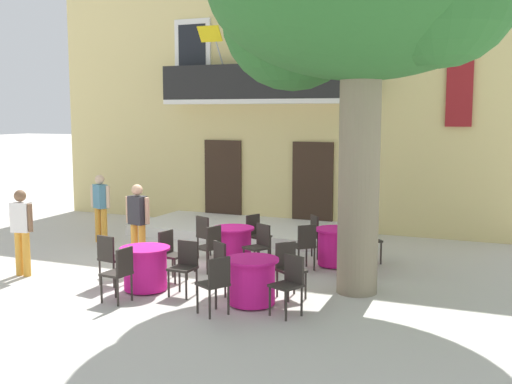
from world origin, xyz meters
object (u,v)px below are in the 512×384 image
Objects in this scene: cafe_chair_middle_2 at (368,237)px; cafe_chair_far_side_2 at (256,233)px; cafe_chair_middle_3 at (319,233)px; pedestrian_by_tree at (100,204)px; cafe_chair_front_2 at (170,252)px; cafe_chair_far_side_3 at (206,234)px; cafe_chair_middle_1 at (361,247)px; cafe_chair_front_1 at (185,264)px; cafe_chair_front_0 at (120,271)px; cafe_chair_front_3 at (110,256)px; cafe_chair_far_side_0 at (210,245)px; cafe_table_front at (145,268)px; cafe_chair_far_side_1 at (259,244)px; pedestrian_near_entrance at (138,221)px; cafe_chair_near_tree_2 at (289,281)px; cafe_chair_middle_0 at (304,244)px; cafe_table_middle at (336,247)px; pedestrian_mid_plaza at (22,228)px; cafe_table_near_tree at (252,281)px; cafe_table_far_side at (233,245)px; cafe_chair_near_tree_1 at (215,281)px; cafe_chair_near_tree_3 at (289,266)px; cafe_chair_near_tree_0 at (225,264)px.

cafe_chair_far_side_2 is (-2.26, -0.53, 0.00)m from cafe_chair_middle_2.
cafe_chair_middle_3 is (-1.04, -0.02, 0.00)m from cafe_chair_middle_2.
cafe_chair_front_2 is at bearing -35.08° from pedestrian_by_tree.
cafe_chair_far_side_2 is 1.00× the size of cafe_chair_far_side_3.
cafe_chair_middle_1 is 1.00× the size of cafe_chair_front_1.
cafe_chair_front_3 is at bearing 134.11° from cafe_chair_front_0.
cafe_chair_middle_3 is 2.52m from cafe_chair_far_side_0.
cafe_chair_far_side_3 is (-0.13, 2.52, 0.14)m from cafe_table_front.
cafe_chair_middle_3 is 1.00× the size of cafe_chair_front_0.
cafe_chair_far_side_1 is 0.57× the size of pedestrian_by_tree.
pedestrian_near_entrance is (-0.26, 1.27, 0.41)m from cafe_chair_front_3.
cafe_chair_near_tree_2 is at bearing -4.79° from cafe_chair_front_3.
cafe_chair_front_2 is (-1.96, -2.77, 0.00)m from cafe_chair_middle_3.
cafe_chair_middle_0 is 1.00× the size of cafe_chair_front_3.
cafe_table_middle is 0.95× the size of cafe_chair_far_side_2.
cafe_chair_middle_1 is 0.56× the size of pedestrian_mid_plaza.
cafe_chair_front_0 and cafe_chair_front_3 have the same top height.
cafe_chair_middle_0 is at bearing 49.25° from cafe_table_front.
pedestrian_near_entrance reaches higher than cafe_chair_middle_2.
cafe_chair_middle_1 is 1.00× the size of cafe_chair_far_side_2.
cafe_chair_far_side_2 is 0.57× the size of pedestrian_by_tree.
cafe_chair_middle_3 is 5.92m from pedestrian_mid_plaza.
cafe_table_near_tree is 2.73m from cafe_table_far_side.
cafe_chair_front_1 is at bearing -123.33° from cafe_chair_middle_2.
cafe_chair_far_side_1 reaches higher than cafe_table_far_side.
pedestrian_mid_plaza reaches higher than cafe_chair_far_side_1.
cafe_chair_middle_2 is at bearing 41.08° from cafe_chair_far_side_1.
cafe_chair_middle_2 is 4.10m from cafe_chair_front_2.
cafe_chair_near_tree_1 is 4.47m from cafe_chair_middle_2.
cafe_table_front is at bearing -130.38° from cafe_table_middle.
pedestrian_by_tree is at bearing 142.65° from cafe_chair_near_tree_1.
cafe_chair_middle_2 is 1.00× the size of cafe_chair_front_1.
cafe_chair_front_2 is at bearing -140.74° from cafe_chair_middle_0.
cafe_chair_far_side_0 is at bearing 154.40° from cafe_chair_near_tree_3.
cafe_chair_middle_1 is at bearing 66.31° from cafe_chair_near_tree_1.
cafe_chair_middle_0 is 0.56× the size of pedestrian_mid_plaza.
cafe_chair_middle_3 is 3.78m from pedestrian_near_entrance.
cafe_chair_near_tree_1 is at bearing -113.41° from cafe_table_near_tree.
cafe_chair_near_tree_2 is 0.55× the size of pedestrian_near_entrance.
cafe_chair_front_3 reaches higher than cafe_table_near_tree.
cafe_chair_front_0 is at bearing -133.60° from cafe_chair_middle_1.
pedestrian_by_tree is at bearing 179.61° from cafe_chair_far_side_2.
cafe_table_near_tree is 2.12m from cafe_chair_front_2.
cafe_chair_middle_3 is 1.05× the size of cafe_table_far_side.
cafe_chair_far_side_1 is at bearing 99.07° from cafe_chair_near_tree_1.
cafe_chair_near_tree_0 is at bearing 108.44° from cafe_chair_near_tree_1.
cafe_chair_far_side_3 is (-1.42, 0.51, 0.00)m from cafe_chair_far_side_1.
cafe_chair_front_3 is at bearing -135.89° from cafe_chair_far_side_1.
cafe_chair_near_tree_0 is 0.68m from cafe_chair_front_1.
cafe_table_middle is 6.07m from pedestrian_mid_plaza.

